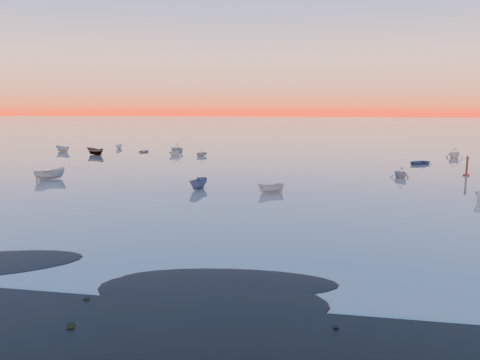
# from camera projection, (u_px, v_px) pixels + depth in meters

# --- Properties ---
(ground) EXTENTS (600.00, 600.00, 0.00)m
(ground) POSITION_uv_depth(u_px,v_px,m) (295.00, 144.00, 124.73)
(ground) COLOR slate
(ground) RESTS_ON ground
(mud_lobes) EXTENTS (140.00, 6.00, 0.07)m
(mud_lobes) POSITION_uv_depth(u_px,v_px,m) (180.00, 287.00, 26.63)
(mud_lobes) COLOR black
(mud_lobes) RESTS_ON ground
(moored_fleet) EXTENTS (124.00, 58.00, 1.20)m
(moored_fleet) POSITION_uv_depth(u_px,v_px,m) (277.00, 167.00, 79.08)
(moored_fleet) COLOR silver
(moored_fleet) RESTS_ON ground
(boat_near_right) EXTENTS (3.82, 2.70, 1.22)m
(boat_near_right) POSITION_uv_depth(u_px,v_px,m) (400.00, 178.00, 67.01)
(boat_near_right) COLOR gray
(boat_near_right) RESTS_ON ground
(channel_marker) EXTENTS (0.88, 0.88, 3.13)m
(channel_marker) POSITION_uv_depth(u_px,v_px,m) (467.00, 167.00, 68.79)
(channel_marker) COLOR #4E1710
(channel_marker) RESTS_ON ground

